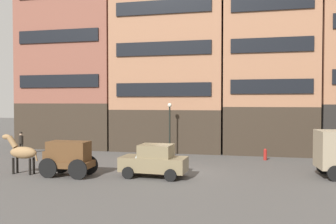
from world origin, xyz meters
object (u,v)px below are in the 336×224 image
Objects in this scene: draft_horse at (22,152)px; fire_hydrant_curbside at (265,154)px; cargo_wagon at (68,156)px; sedan_dark at (154,161)px; pedestrian_officer at (21,142)px; streetlamp_curbside at (170,122)px.

draft_horse is 16.32m from fire_hydrant_curbside.
sedan_dark is at bearing 9.92° from cargo_wagon.
sedan_dark is 4.55× the size of fire_hydrant_curbside.
pedestrian_officer is 19.11m from fire_hydrant_curbside.
sedan_dark is 13.98m from pedestrian_officer.
cargo_wagon reaches higher than sedan_dark.
draft_horse is at bearing -129.57° from streetlamp_curbside.
streetlamp_curbside is (7.01, 8.49, 1.40)m from draft_horse.
fire_hydrant_curbside is at bearing 29.60° from draft_horse.
streetlamp_curbside is (4.06, 8.49, 1.52)m from cargo_wagon.
fire_hydrant_curbside is at bearing 48.41° from sedan_dark.
streetlamp_curbside is (11.89, 1.70, 1.69)m from pedestrian_officer.
cargo_wagon is at bearing -115.58° from streetlamp_curbside.
pedestrian_officer is at bearing 139.11° from cargo_wagon.
sedan_dark reaches higher than fire_hydrant_curbside.
cargo_wagon is 1.24× the size of draft_horse.
draft_horse is 0.62× the size of sedan_dark.
cargo_wagon is 10.36m from pedestrian_officer.
draft_horse is (-2.95, 0.00, 0.12)m from cargo_wagon.
streetlamp_curbside is at bearing 64.42° from cargo_wagon.
streetlamp_curbside is 4.96× the size of fire_hydrant_curbside.
sedan_dark is at bearing -25.13° from pedestrian_officer.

